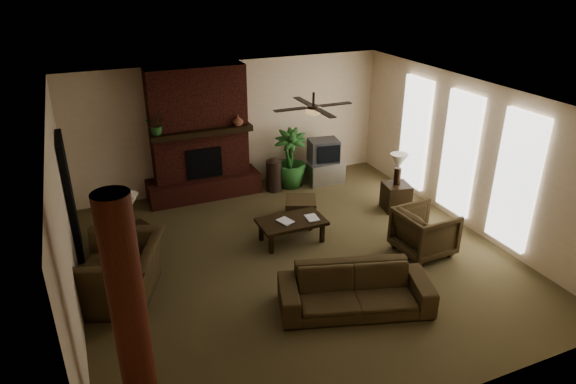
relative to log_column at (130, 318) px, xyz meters
name	(u,v)px	position (x,y,z in m)	size (l,w,h in m)	color
room_shell	(298,185)	(2.95, 2.40, 0.00)	(7.00, 7.00, 7.00)	brown
fireplace	(200,145)	(2.15, 5.62, -0.24)	(2.40, 0.70, 2.80)	#4B1C14
windows	(459,154)	(6.40, 2.60, -0.05)	(0.08, 3.65, 2.35)	white
log_column	(130,318)	(0.00, 0.00, 0.00)	(0.36, 0.36, 2.80)	maroon
doorway	(70,196)	(-0.49, 4.20, -0.35)	(0.10, 1.00, 2.10)	black
ceiling_fan	(313,109)	(3.35, 2.70, 1.13)	(1.35, 1.35, 0.37)	black
sofa	(355,284)	(3.16, 0.82, -0.97)	(2.21, 0.65, 0.87)	#42331C
armchair_left	(118,263)	(0.05, 2.46, -0.80)	(1.37, 0.89, 1.20)	#42331C
armchair_right	(425,229)	(5.07, 1.73, -0.95)	(0.88, 0.83, 0.91)	#42331C
coffee_table	(292,223)	(3.11, 3.00, -1.03)	(1.20, 0.70, 0.43)	black
ottoman	(301,208)	(3.65, 3.79, -1.20)	(0.60, 0.60, 0.40)	#42331C
tv_stand	(324,172)	(4.89, 5.20, -1.15)	(0.85, 0.50, 0.50)	#B8B8BB
tv	(324,151)	(4.87, 5.23, -0.64)	(0.72, 0.62, 0.52)	#39393C
floor_vase	(274,172)	(3.65, 5.23, -0.97)	(0.34, 0.34, 0.77)	#30211A
floor_plant	(290,171)	(4.08, 5.32, -1.03)	(0.73, 1.31, 0.73)	#2A5E25
side_table_left	(137,242)	(0.45, 3.58, -1.12)	(0.50, 0.50, 0.55)	black
lamp_left	(129,206)	(0.39, 3.55, -0.40)	(0.36, 0.36, 0.65)	black
side_table_right	(396,197)	(5.61, 3.37, -1.12)	(0.50, 0.50, 0.55)	black
lamp_right	(399,163)	(5.61, 3.39, -0.40)	(0.41, 0.41, 0.65)	black
mantel_plant	(157,127)	(1.26, 5.41, 0.32)	(0.38, 0.42, 0.33)	#2A5E25
mantel_vase	(238,121)	(2.91, 5.34, 0.27)	(0.22, 0.23, 0.22)	brown
book_a	(281,217)	(2.87, 2.94, -0.83)	(0.22, 0.03, 0.29)	#999999
book_b	(307,212)	(3.37, 2.92, -0.82)	(0.21, 0.02, 0.29)	#999999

